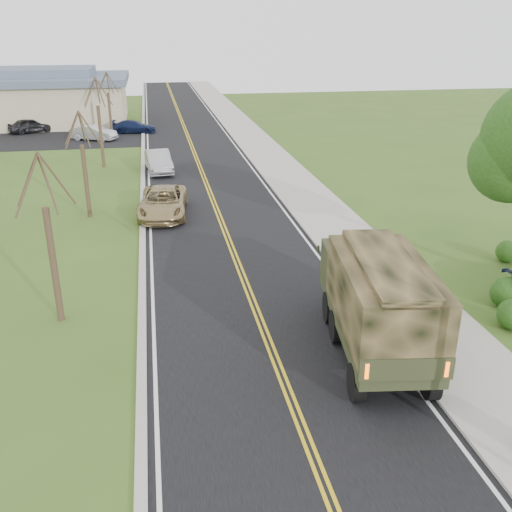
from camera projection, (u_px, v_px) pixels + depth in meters
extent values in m
plane|color=#37541C|center=(333.00, 507.00, 12.52)|extent=(160.00, 160.00, 0.00)
cube|color=black|center=(192.00, 147.00, 48.95)|extent=(8.00, 120.00, 0.01)
cube|color=#9E998E|center=(240.00, 145.00, 49.62)|extent=(0.30, 120.00, 0.12)
cube|color=#9E998E|center=(260.00, 145.00, 49.92)|extent=(3.20, 120.00, 0.10)
cube|color=#9E998E|center=(143.00, 149.00, 48.25)|extent=(0.30, 120.00, 0.10)
sphere|color=#1F4012|center=(511.00, 161.00, 21.91)|extent=(3.24, 3.24, 3.24)
cylinder|color=#38281C|center=(54.00, 266.00, 19.67)|extent=(0.24, 0.24, 4.20)
cylinder|color=#38281C|center=(57.00, 179.00, 18.72)|extent=(1.01, 0.33, 1.90)
cylinder|color=#38281C|center=(46.00, 178.00, 19.12)|extent=(0.13, 1.29, 1.74)
cylinder|color=#38281C|center=(27.00, 180.00, 18.61)|extent=(0.98, 0.43, 1.90)
cylinder|color=#38281C|center=(26.00, 187.00, 18.05)|extent=(0.79, 1.05, 1.77)
cylinder|color=#38281C|center=(48.00, 183.00, 18.19)|extent=(0.58, 0.90, 1.90)
cylinder|color=#38281C|center=(86.00, 182.00, 30.65)|extent=(0.24, 0.24, 3.96)
cylinder|color=#38281C|center=(89.00, 127.00, 29.75)|extent=(0.96, 0.32, 1.79)
cylinder|color=#38281C|center=(82.00, 128.00, 30.13)|extent=(0.12, 1.22, 1.65)
cylinder|color=#38281C|center=(72.00, 128.00, 29.65)|extent=(0.93, 0.41, 1.79)
cylinder|color=#38281C|center=(72.00, 131.00, 29.12)|extent=(0.75, 0.99, 1.67)
cylinder|color=#38281C|center=(84.00, 129.00, 29.26)|extent=(0.55, 0.85, 1.80)
cylinder|color=#38281C|center=(101.00, 137.00, 41.49)|extent=(0.24, 0.24, 4.44)
cylinder|color=#38281C|center=(104.00, 91.00, 40.49)|extent=(1.07, 0.35, 2.00)
cylinder|color=#38281C|center=(98.00, 92.00, 40.91)|extent=(0.13, 1.36, 1.84)
cylinder|color=#38281C|center=(90.00, 91.00, 40.37)|extent=(1.03, 0.46, 2.00)
cylinder|color=#38281C|center=(90.00, 94.00, 39.78)|extent=(0.83, 1.10, 1.87)
cylinder|color=#38281C|center=(100.00, 92.00, 39.93)|extent=(0.61, 0.95, 2.01)
cylinder|color=#38281C|center=(110.00, 115.00, 52.49)|extent=(0.24, 0.24, 4.08)
cylinder|color=#38281C|center=(112.00, 82.00, 51.57)|extent=(0.99, 0.33, 1.84)
cylinder|color=#38281C|center=(108.00, 82.00, 51.96)|extent=(0.13, 1.25, 1.69)
cylinder|color=#38281C|center=(102.00, 82.00, 51.46)|extent=(0.95, 0.42, 1.85)
cylinder|color=#38281C|center=(102.00, 84.00, 50.92)|extent=(0.77, 1.02, 1.72)
cylinder|color=#38281C|center=(110.00, 83.00, 51.05)|extent=(0.57, 0.88, 1.85)
cube|color=tan|center=(28.00, 103.00, 60.08)|extent=(20.00, 12.00, 4.20)
cube|color=#475466|center=(24.00, 80.00, 59.17)|extent=(21.00, 13.00, 0.70)
cube|color=#475466|center=(23.00, 72.00, 58.91)|extent=(14.00, 8.00, 0.90)
cube|color=black|center=(79.00, 139.00, 52.76)|extent=(18.00, 10.00, 0.02)
cylinder|color=black|center=(357.00, 382.00, 15.93)|extent=(0.49, 1.13, 1.10)
cylinder|color=black|center=(430.00, 380.00, 16.01)|extent=(0.49, 1.13, 1.10)
cylinder|color=black|center=(337.00, 326.00, 18.88)|extent=(0.49, 1.13, 1.10)
cylinder|color=black|center=(399.00, 325.00, 18.97)|extent=(0.49, 1.13, 1.10)
cylinder|color=black|center=(330.00, 307.00, 20.17)|extent=(0.49, 1.13, 1.10)
cylinder|color=black|center=(388.00, 306.00, 20.26)|extent=(0.49, 1.13, 1.10)
cube|color=#2E351D|center=(373.00, 321.00, 18.18)|extent=(3.32, 7.25, 0.35)
cube|color=#2E351D|center=(358.00, 265.00, 20.22)|extent=(2.63, 2.20, 1.40)
cube|color=black|center=(353.00, 251.00, 20.97)|extent=(2.19, 0.38, 0.70)
cube|color=#2E351D|center=(380.00, 327.00, 17.30)|extent=(3.19, 5.58, 0.15)
cube|color=black|center=(383.00, 296.00, 16.91)|extent=(3.19, 5.58, 2.00)
cube|color=black|center=(386.00, 264.00, 16.51)|extent=(2.30, 5.46, 0.25)
cube|color=#2E351D|center=(406.00, 369.00, 14.76)|extent=(2.49, 0.46, 0.65)
cube|color=#FF590C|center=(367.00, 371.00, 14.66)|extent=(0.10, 0.05, 0.45)
cube|color=#FF590C|center=(447.00, 369.00, 14.75)|extent=(0.10, 0.05, 0.45)
imported|color=#9F895A|center=(163.00, 202.00, 31.35)|extent=(3.02, 5.62, 1.50)
imported|color=#A1A0A5|center=(159.00, 162.00, 40.61)|extent=(2.03, 4.71, 1.51)
imported|color=black|center=(31.00, 126.00, 55.33)|extent=(4.45, 3.23, 1.41)
imported|color=silver|center=(94.00, 133.00, 51.76)|extent=(4.45, 3.11, 1.39)
imported|color=#101A3C|center=(134.00, 127.00, 55.32)|extent=(4.35, 2.13, 1.22)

